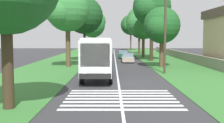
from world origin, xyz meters
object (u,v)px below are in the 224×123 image
roadside_tree_right_1 (139,26)px  utility_pole (165,31)px  coach_bus (99,55)px  trailing_minibus_0 (107,48)px  roadside_tree_right_0 (151,8)px  trailing_car_1 (123,55)px  roadside_tree_left_2 (94,22)px  roadside_tree_left_1 (83,17)px  roadside_tree_left_0 (67,12)px  trailing_car_0 (128,58)px  roadside_tree_left_4 (92,26)px  roadside_tree_right_3 (130,25)px  roadside_tree_right_4 (161,26)px  roadside_tree_right_2 (142,23)px

roadside_tree_right_1 → utility_pole: size_ratio=1.06×
coach_bus → roadside_tree_right_1: bearing=-10.6°
coach_bus → utility_pole: 7.70m
trailing_minibus_0 → roadside_tree_right_0: (-14.43, -7.21, 6.90)m
trailing_car_1 → roadside_tree_left_2: bearing=12.4°
coach_bus → roadside_tree_left_1: roadside_tree_left_1 is taller
roadside_tree_left_0 → utility_pole: (-7.07, -11.20, -2.60)m
utility_pole → trailing_car_0: bearing=12.5°
roadside_tree_left_1 → roadside_tree_right_0: 10.97m
roadside_tree_left_0 → roadside_tree_right_0: roadside_tree_right_0 is taller
roadside_tree_left_4 → roadside_tree_right_0: size_ratio=0.88×
trailing_car_1 → roadside_tree_left_1: bearing=129.4°
trailing_car_1 → utility_pole: size_ratio=0.51×
trailing_minibus_0 → roadside_tree_right_1: 10.00m
coach_bus → roadside_tree_left_4: bearing=4.7°
roadside_tree_left_0 → utility_pole: 13.50m
coach_bus → trailing_minibus_0: 34.35m
roadside_tree_left_4 → roadside_tree_right_3: size_ratio=0.98×
coach_bus → trailing_car_0: (16.97, -3.64, -1.48)m
roadside_tree_right_3 → roadside_tree_right_4: bearing=-179.2°
roadside_tree_right_0 → utility_pole: (-16.96, 0.75, -4.02)m
trailing_minibus_0 → roadside_tree_right_1: (5.14, -7.08, 4.84)m
trailing_car_1 → roadside_tree_right_1: 15.33m
coach_bus → trailing_car_1: (25.84, -3.34, -1.48)m
trailing_car_0 → roadside_tree_left_4: 33.68m
roadside_tree_left_1 → roadside_tree_right_4: (-10.64, -10.81, -1.96)m
trailing_minibus_0 → roadside_tree_left_0: roadside_tree_left_0 is taller
trailing_minibus_0 → roadside_tree_right_0: size_ratio=0.51×
roadside_tree_left_0 → utility_pole: size_ratio=1.16×
roadside_tree_left_2 → roadside_tree_right_2: size_ratio=1.20×
roadside_tree_left_4 → coach_bus: bearing=-175.3°
roadside_tree_left_0 → roadside_tree_right_1: size_ratio=1.10×
trailing_car_1 → roadside_tree_right_4: roadside_tree_right_4 is taller
roadside_tree_left_1 → utility_pole: (-17.35, -10.14, -2.71)m
roadside_tree_left_0 → roadside_tree_right_3: bearing=-12.7°
coach_bus → roadside_tree_left_1: size_ratio=1.08×
coach_bus → trailing_car_0: size_ratio=2.60×
roadside_tree_right_0 → utility_pole: size_ratio=1.37×
roadside_tree_right_0 → roadside_tree_right_4: size_ratio=1.54×
coach_bus → roadside_tree_right_4: bearing=-37.5°
trailing_car_1 → roadside_tree_right_1: size_ratio=0.48×
utility_pole → coach_bus: bearing=113.6°
roadside_tree_right_3 → roadside_tree_left_4: bearing=134.1°
roadside_tree_right_3 → roadside_tree_right_4: roadside_tree_right_3 is taller
roadside_tree_left_0 → trailing_car_0: bearing=-49.4°
trailing_car_0 → roadside_tree_left_2: (42.78, 7.77, 7.80)m
coach_bus → roadside_tree_right_1: 40.39m
roadside_tree_right_0 → roadside_tree_right_3: size_ratio=1.11×
trailing_car_0 → coach_bus: bearing=167.9°
roadside_tree_right_4 → roadside_tree_right_2: bearing=1.3°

